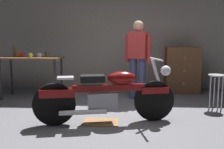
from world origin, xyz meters
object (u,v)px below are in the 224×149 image
at_px(person_standing, 138,56).
at_px(mug_red_diner, 22,54).
at_px(mug_yellow_tall, 30,55).
at_px(mug_orange_travel, 19,54).
at_px(wooden_dresser, 182,70).
at_px(motorcycle, 107,94).
at_px(shop_stool, 217,82).
at_px(mug_white_ceramic, 39,55).
at_px(bottle, 14,52).
at_px(mug_brown_stoneware, 47,54).

bearing_deg(person_standing, mug_red_diner, 21.99).
distance_m(mug_yellow_tall, mug_orange_travel, 0.47).
bearing_deg(wooden_dresser, mug_orange_travel, -170.44).
xyz_separation_m(motorcycle, mug_red_diner, (-1.99, 1.59, 0.51)).
bearing_deg(shop_stool, mug_white_ceramic, 169.20).
height_order(mug_white_ceramic, bottle, bottle).
bearing_deg(mug_orange_travel, shop_stool, -11.08).
bearing_deg(mug_white_ceramic, bottle, 165.83).
distance_m(shop_stool, wooden_dresser, 1.47).
bearing_deg(mug_yellow_tall, mug_white_ceramic, 48.28).
bearing_deg(mug_orange_travel, mug_yellow_tall, -36.30).
bearing_deg(mug_red_diner, mug_brown_stoneware, 18.75).
relative_size(motorcycle, shop_stool, 3.37).
bearing_deg(shop_stool, bottle, 168.69).
xyz_separation_m(mug_yellow_tall, mug_brown_stoneware, (0.26, 0.31, 0.01)).
distance_m(motorcycle, mug_brown_stoneware, 2.36).
bearing_deg(mug_red_diner, wooden_dresser, 12.02).
height_order(motorcycle, mug_orange_travel, mug_orange_travel).
height_order(person_standing, mug_brown_stoneware, person_standing).
xyz_separation_m(wooden_dresser, bottle, (-3.86, -0.59, 0.45)).
xyz_separation_m(person_standing, mug_brown_stoneware, (-2.01, 0.15, 0.03)).
bearing_deg(mug_orange_travel, person_standing, -2.65).
height_order(mug_orange_travel, mug_brown_stoneware, mug_orange_travel).
xyz_separation_m(person_standing, mug_white_ceramic, (-2.13, 0.00, 0.02)).
bearing_deg(mug_brown_stoneware, shop_stool, -13.57).
relative_size(shop_stool, bottle, 2.66).
bearing_deg(mug_brown_stoneware, motorcycle, -49.96).
distance_m(wooden_dresser, mug_yellow_tall, 3.51).
relative_size(motorcycle, bottle, 8.95).
bearing_deg(motorcycle, mug_orange_travel, 128.73).
bearing_deg(mug_yellow_tall, mug_orange_travel, 143.70).
bearing_deg(mug_white_ceramic, mug_red_diner, -177.11).
height_order(person_standing, mug_red_diner, person_standing).
bearing_deg(person_standing, motorcycle, 93.40).
bearing_deg(person_standing, mug_white_ceramic, 21.54).
relative_size(shop_stool, mug_yellow_tall, 6.18).
distance_m(mug_red_diner, mug_yellow_tall, 0.28).
xyz_separation_m(shop_stool, mug_orange_travel, (-4.08, 0.80, 0.46)).
distance_m(mug_yellow_tall, mug_white_ceramic, 0.21).
bearing_deg(motorcycle, mug_white_ceramic, 122.82).
relative_size(wooden_dresser, mug_yellow_tall, 10.62).
height_order(mug_yellow_tall, mug_white_ceramic, same).
xyz_separation_m(wooden_dresser, mug_red_diner, (-3.61, -0.77, 0.41)).
distance_m(wooden_dresser, mug_white_ceramic, 3.34).
bearing_deg(mug_white_ceramic, shop_stool, -10.80).
bearing_deg(bottle, mug_orange_travel, -19.11).
height_order(person_standing, mug_orange_travel, person_standing).
bearing_deg(person_standing, shop_stool, 176.34).
bearing_deg(mug_orange_travel, bottle, 160.89).
relative_size(shop_stool, wooden_dresser, 0.58).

